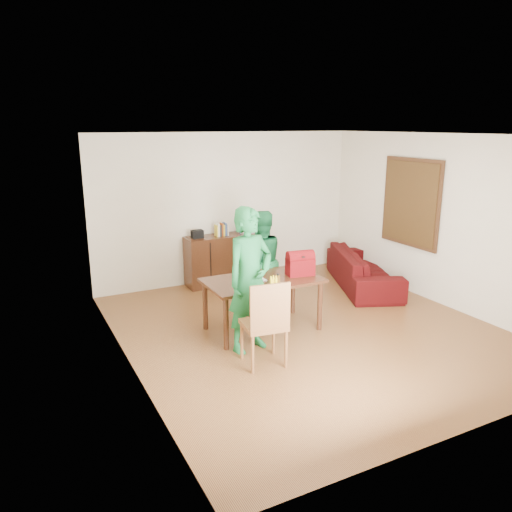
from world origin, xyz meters
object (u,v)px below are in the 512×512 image
person_near (250,280)px  person_far (260,261)px  table (263,285)px  chair (264,340)px  bottle (278,280)px  laptop (253,278)px  red_bag (300,265)px  sofa (363,269)px

person_near → person_far: size_ratio=1.18×
table → person_near: bearing=-132.1°
person_near → table: bearing=34.2°
table → chair: chair is taller
chair → bottle: size_ratio=6.25×
person_far → laptop: 0.86m
red_bag → table: bearing=-176.5°
person_far → bottle: bearing=72.6°
sofa → chair: bearing=144.6°
table → person_far: 0.79m
table → person_near: size_ratio=0.86×
person_near → sofa: size_ratio=0.85×
person_near → bottle: size_ratio=10.80×
red_bag → person_near: bearing=-147.9°
laptop → red_bag: bearing=-5.3°
bottle → red_bag: 0.61m
table → bottle: (0.04, -0.37, 0.18)m
table → laptop: laptop is taller
bottle → sofa: (2.48, 1.28, -0.52)m
table → chair: bearing=-116.4°
person_near → bottle: (0.47, 0.11, -0.10)m
laptop → red_bag: (0.72, -0.06, 0.10)m
laptop → table: bearing=0.1°
chair → red_bag: chair is taller
person_far → laptop: size_ratio=4.73×
chair → person_near: bearing=92.1°
laptop → bottle: 0.42m
red_bag → sofa: bearing=36.6°
person_far → sofa: bearing=-176.5°
table → red_bag: bearing=-6.3°
table → person_far: person_far is taller
bottle → red_bag: red_bag is taller
laptop → red_bag: 0.73m
chair → bottle: chair is taller
sofa → person_near: bearing=138.0°
person_far → bottle: 1.11m
chair → bottle: bearing=55.6°
table → chair: (-0.47, -0.94, -0.34)m
table → sofa: size_ratio=0.73×
bottle → chair: bearing=-131.7°
table → red_bag: 0.62m
person_near → laptop: size_ratio=5.60×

